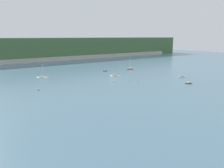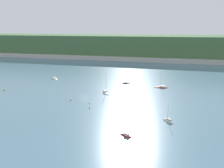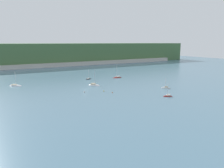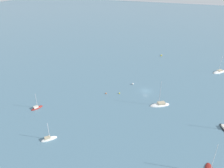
# 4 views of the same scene
# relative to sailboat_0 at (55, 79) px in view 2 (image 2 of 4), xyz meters

# --- Properties ---
(ground_plane) EXTENTS (600.00, 600.00, 0.00)m
(ground_plane) POSITION_rel_sailboat_0_xyz_m (34.29, -31.99, -0.08)
(ground_plane) COLOR slate
(hillside_ridge) EXTENTS (442.55, 76.68, 25.72)m
(hillside_ridge) POSITION_rel_sailboat_0_xyz_m (34.29, 136.25, 12.78)
(hillside_ridge) COLOR #42663D
(hillside_ridge) RESTS_ON ground_plane
(shore_town_strip) EXTENTS (376.17, 6.00, 4.34)m
(shore_town_strip) POSITION_rel_sailboat_0_xyz_m (34.29, 94.41, 2.09)
(shore_town_strip) COLOR #B7B2A8
(shore_town_strip) RESTS_ON ground_plane
(sailboat_0) EXTENTS (8.16, 7.63, 10.01)m
(sailboat_0) POSITION_rel_sailboat_0_xyz_m (0.00, 0.00, 0.00)
(sailboat_0) COLOR white
(sailboat_0) RESTS_ON ground_plane
(sailboat_1) EXTENTS (4.80, 4.54, 7.49)m
(sailboat_1) POSITION_rel_sailboat_0_xyz_m (77.11, -54.21, 0.04)
(sailboat_1) COLOR white
(sailboat_1) RESTS_ON ground_plane
(sailboat_2) EXTENTS (6.23, 4.21, 7.71)m
(sailboat_2) POSITION_rel_sailboat_0_xyz_m (50.71, -0.44, 0.04)
(sailboat_2) COLOR black
(sailboat_2) RESTS_ON ground_plane
(sailboat_3) EXTENTS (6.74, 8.47, 11.81)m
(sailboat_3) POSITION_rel_sailboat_0_xyz_m (43.87, -24.07, 0.04)
(sailboat_3) COLOR white
(sailboat_3) RESTS_ON ground_plane
(sailboat_4) EXTENTS (8.56, 3.22, 11.01)m
(sailboat_4) POSITION_rel_sailboat_0_xyz_m (73.05, -5.40, 0.07)
(sailboat_4) COLOR maroon
(sailboat_4) RESTS_ON ground_plane
(sailboat_5) EXTENTS (5.11, 3.45, 7.22)m
(sailboat_5) POSITION_rel_sailboat_0_xyz_m (63.64, -69.53, 0.07)
(sailboat_5) COLOR maroon
(sailboat_5) RESTS_ON ground_plane
(mooring_buoy_0) EXTENTS (0.79, 0.79, 0.79)m
(mooring_buoy_0) POSITION_rel_sailboat_0_xyz_m (30.37, -39.50, 0.32)
(mooring_buoy_0) COLOR white
(mooring_buoy_0) RESTS_ON ground_plane
(mooring_buoy_1) EXTENTS (0.55, 0.55, 0.55)m
(mooring_buoy_1) POSITION_rel_sailboat_0_xyz_m (40.98, -42.56, 0.20)
(mooring_buoy_1) COLOR yellow
(mooring_buoy_1) RESTS_ON ground_plane
(mooring_buoy_2) EXTENTS (0.86, 0.86, 0.86)m
(mooring_buoy_2) POSITION_rel_sailboat_0_xyz_m (-13.52, -33.35, 0.35)
(mooring_buoy_2) COLOR yellow
(mooring_buoy_2) RESTS_ON ground_plane
(mooring_buoy_3) EXTENTS (0.54, 0.54, 0.54)m
(mooring_buoy_3) POSITION_rel_sailboat_0_xyz_m (43.22, -48.10, 0.19)
(mooring_buoy_3) COLOR orange
(mooring_buoy_3) RESTS_ON ground_plane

